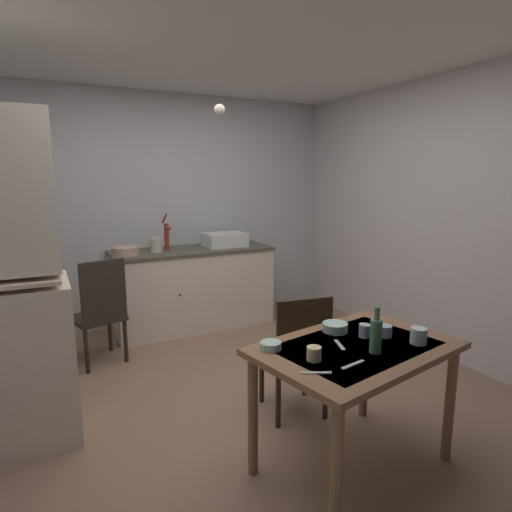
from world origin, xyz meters
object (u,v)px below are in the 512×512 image
object	(u,v)px
teacup_mint	(314,354)
chair_far_side	(297,352)
hand_pump	(167,234)
glass_bottle	(376,335)
sink_basin	(225,239)
mixing_bowl_counter	(125,251)
serving_bowl_wide	(271,345)
chair_by_counter	(100,311)
dining_table	(356,363)

from	to	relation	value
teacup_mint	chair_far_side	bearing A→B (deg)	63.93
hand_pump	glass_bottle	world-z (taller)	hand_pump
sink_basin	glass_bottle	world-z (taller)	sink_basin
chair_far_side	glass_bottle	xyz separation A→B (m)	(0.02, -0.71, 0.36)
mixing_bowl_counter	teacup_mint	size ratio (longest dim) A/B	3.58
teacup_mint	serving_bowl_wide	bearing A→B (deg)	119.12
mixing_bowl_counter	chair_by_counter	xyz separation A→B (m)	(-0.33, -0.52, -0.42)
chair_by_counter	serving_bowl_wide	distance (m)	2.01
chair_by_counter	hand_pump	bearing A→B (deg)	38.67
serving_bowl_wide	teacup_mint	distance (m)	0.25
sink_basin	hand_pump	world-z (taller)	hand_pump
chair_by_counter	serving_bowl_wide	world-z (taller)	chair_by_counter
serving_bowl_wide	glass_bottle	distance (m)	0.54
chair_by_counter	chair_far_side	bearing A→B (deg)	-53.66
mixing_bowl_counter	sink_basin	bearing A→B (deg)	2.65
hand_pump	chair_by_counter	distance (m)	1.13
chair_by_counter	glass_bottle	xyz separation A→B (m)	(1.09, -2.17, 0.34)
serving_bowl_wide	teacup_mint	world-z (taller)	teacup_mint
dining_table	chair_by_counter	world-z (taller)	chair_by_counter
sink_basin	glass_bottle	xyz separation A→B (m)	(-0.31, -2.74, -0.12)
dining_table	glass_bottle	world-z (taller)	glass_bottle
serving_bowl_wide	chair_far_side	bearing A→B (deg)	44.30
glass_bottle	sink_basin	bearing A→B (deg)	83.47
hand_pump	teacup_mint	xyz separation A→B (m)	(-0.02, -2.72, -0.27)
dining_table	serving_bowl_wide	world-z (taller)	serving_bowl_wide
dining_table	chair_by_counter	bearing A→B (deg)	117.62
chair_far_side	hand_pump	bearing A→B (deg)	98.24
hand_pump	serving_bowl_wide	world-z (taller)	hand_pump
hand_pump	serving_bowl_wide	distance (m)	2.52
hand_pump	chair_by_counter	xyz separation A→B (m)	(-0.77, -0.62, -0.55)
mixing_bowl_counter	chair_far_side	distance (m)	2.16
mixing_bowl_counter	teacup_mint	xyz separation A→B (m)	(0.43, -2.63, -0.14)
hand_pump	dining_table	world-z (taller)	hand_pump
hand_pump	chair_far_side	bearing A→B (deg)	-81.76
chair_by_counter	dining_table	bearing A→B (deg)	-62.38
mixing_bowl_counter	chair_by_counter	bearing A→B (deg)	-122.14
chair_by_counter	glass_bottle	size ratio (longest dim) A/B	3.83
sink_basin	hand_pump	size ratio (longest dim) A/B	1.13
hand_pump	chair_far_side	size ratio (longest dim) A/B	0.45
chair_by_counter	serving_bowl_wide	bearing A→B (deg)	-71.41
serving_bowl_wide	glass_bottle	world-z (taller)	glass_bottle
chair_far_side	glass_bottle	bearing A→B (deg)	-88.34
hand_pump	chair_far_side	world-z (taller)	hand_pump
dining_table	glass_bottle	distance (m)	0.23
hand_pump	glass_bottle	xyz separation A→B (m)	(0.32, -2.79, -0.21)
mixing_bowl_counter	serving_bowl_wide	size ratio (longest dim) A/B	2.32
hand_pump	mixing_bowl_counter	size ratio (longest dim) A/B	1.50
sink_basin	dining_table	distance (m)	2.66
dining_table	glass_bottle	xyz separation A→B (m)	(0.02, -0.12, 0.20)
dining_table	chair_far_side	distance (m)	0.61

